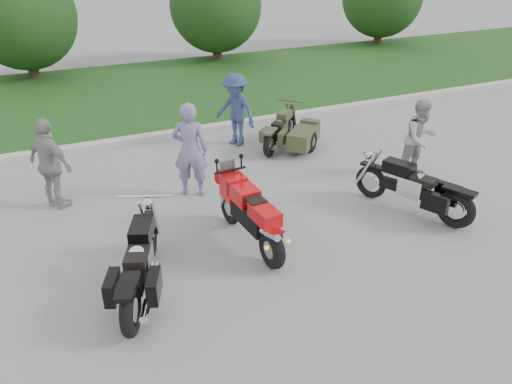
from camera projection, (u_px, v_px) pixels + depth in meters
name	position (u px, v px, depth m)	size (l,w,h in m)	color
ground	(278.00, 256.00, 8.15)	(80.00, 80.00, 0.00)	#959690
curb	(174.00, 133.00, 12.97)	(60.00, 0.30, 0.15)	#B4B2AA
grass_strip	(139.00, 93.00, 16.33)	(60.00, 8.00, 0.14)	#27571E
tree_mid_left	(22.00, 17.00, 16.96)	(3.60, 3.60, 4.00)	#3F2B1C
tree_mid_right	(216.00, 6.00, 19.53)	(3.60, 3.60, 4.00)	#3F2B1C
sportbike_red	(251.00, 213.00, 8.19)	(0.44, 2.18, 1.03)	black
cruiser_left	(140.00, 267.00, 7.08)	(1.06, 2.33, 0.94)	black
cruiser_right	(417.00, 190.00, 9.22)	(1.12, 2.26, 0.92)	black
cruiser_sidecar	(294.00, 134.00, 12.07)	(1.77, 1.84, 0.80)	black
person_stripe	(190.00, 150.00, 9.69)	(0.70, 0.46, 1.91)	slate
person_grey	(420.00, 138.00, 10.55)	(0.82, 0.64, 1.68)	#9C9C96
person_denim	(235.00, 110.00, 12.10)	(1.16, 0.66, 1.79)	navy
person_back	(51.00, 164.00, 9.25)	(1.04, 0.43, 1.77)	gray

